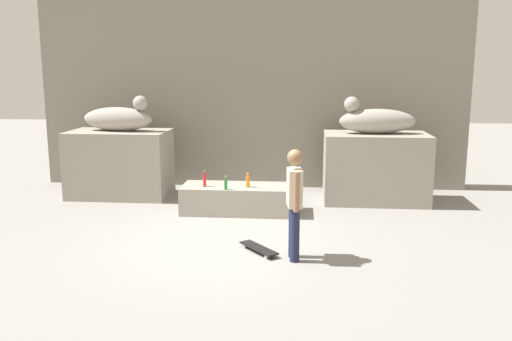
% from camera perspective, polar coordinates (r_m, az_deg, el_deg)
% --- Properties ---
extents(ground_plane, '(40.00, 40.00, 0.00)m').
position_cam_1_polar(ground_plane, '(8.96, -3.24, -7.55)').
color(ground_plane, gray).
extents(facade_wall, '(10.10, 0.60, 5.84)m').
position_cam_1_polar(facade_wall, '(12.98, -0.47, 11.30)').
color(facade_wall, gray).
rests_on(facade_wall, ground_plane).
extents(pedestal_left, '(2.17, 1.27, 1.47)m').
position_cam_1_polar(pedestal_left, '(12.28, -14.28, 0.72)').
color(pedestal_left, gray).
rests_on(pedestal_left, ground_plane).
extents(pedestal_right, '(2.17, 1.27, 1.47)m').
position_cam_1_polar(pedestal_right, '(11.69, 12.59, 0.30)').
color(pedestal_right, gray).
rests_on(pedestal_right, ground_plane).
extents(statue_reclining_left, '(1.66, 0.78, 0.78)m').
position_cam_1_polar(statue_reclining_left, '(12.13, -14.35, 5.44)').
color(statue_reclining_left, '#9C958B').
rests_on(statue_reclining_left, pedestal_left).
extents(statue_reclining_right, '(1.64, 0.67, 0.78)m').
position_cam_1_polar(statue_reclining_right, '(11.55, 12.63, 5.26)').
color(statue_reclining_right, '#9C958B').
rests_on(statue_reclining_right, pedestal_right).
extents(ledge_block, '(2.24, 0.89, 0.54)m').
position_cam_1_polar(ledge_block, '(10.64, -1.84, -3.04)').
color(ledge_block, gray).
rests_on(ledge_block, ground_plane).
extents(skater, '(0.25, 0.54, 1.67)m').
position_cam_1_polar(skater, '(7.91, 4.12, -3.11)').
color(skater, '#1E233F').
rests_on(skater, ground_plane).
extents(skateboard, '(0.66, 0.74, 0.08)m').
position_cam_1_polar(skateboard, '(8.43, 0.29, -8.28)').
color(skateboard, black).
rests_on(skateboard, ground_plane).
extents(bottle_red, '(0.06, 0.06, 0.32)m').
position_cam_1_polar(bottle_red, '(10.50, -5.50, -1.01)').
color(bottle_red, red).
rests_on(bottle_red, ledge_block).
extents(bottle_green, '(0.06, 0.06, 0.26)m').
position_cam_1_polar(bottle_green, '(10.23, -3.24, -1.45)').
color(bottle_green, '#1E722D').
rests_on(bottle_green, ledge_block).
extents(bottle_orange, '(0.08, 0.08, 0.28)m').
position_cam_1_polar(bottle_orange, '(10.42, -0.88, -1.15)').
color(bottle_orange, orange).
rests_on(bottle_orange, ledge_block).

